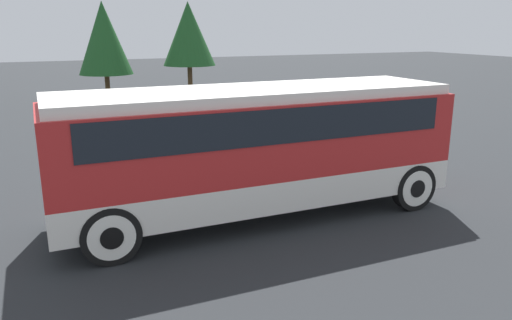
# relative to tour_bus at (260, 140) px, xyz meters

# --- Properties ---
(ground_plane) EXTENTS (120.00, 120.00, 0.00)m
(ground_plane) POSITION_rel_tour_bus_xyz_m (-0.10, 0.00, -1.82)
(ground_plane) COLOR #26282B
(tour_bus) EXTENTS (9.13, 2.67, 3.00)m
(tour_bus) POSITION_rel_tour_bus_xyz_m (0.00, 0.00, 0.00)
(tour_bus) COLOR silver
(tour_bus) RESTS_ON ground_plane
(parked_car_near) EXTENTS (4.67, 1.91, 1.31)m
(parked_car_near) POSITION_rel_tour_bus_xyz_m (0.41, 5.17, -1.16)
(parked_car_near) COLOR #BCBCC1
(parked_car_near) RESTS_ON ground_plane
(parked_car_mid) EXTENTS (4.11, 1.85, 1.43)m
(parked_car_mid) POSITION_rel_tour_bus_xyz_m (2.96, 7.99, -1.11)
(parked_car_mid) COLOR navy
(parked_car_mid) RESTS_ON ground_plane
(tree_left) EXTENTS (3.04, 3.04, 5.72)m
(tree_left) POSITION_rel_tour_bus_xyz_m (-0.69, 20.02, 1.85)
(tree_left) COLOR brown
(tree_left) RESTS_ON ground_plane
(tree_center) EXTENTS (3.06, 3.06, 5.72)m
(tree_center) POSITION_rel_tour_bus_xyz_m (3.93, 18.81, 2.07)
(tree_center) COLOR brown
(tree_center) RESTS_ON ground_plane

